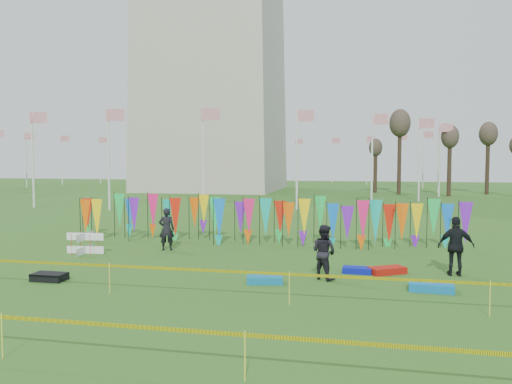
% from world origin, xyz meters
% --- Properties ---
extents(ground, '(160.00, 160.00, 0.00)m').
position_xyz_m(ground, '(0.00, 0.00, 0.00)').
color(ground, '#2B5818').
rests_on(ground, ground).
extents(flagpole_ring, '(57.40, 56.16, 8.00)m').
position_xyz_m(flagpole_ring, '(-14.00, 48.00, 4.00)').
color(flagpole_ring, silver).
rests_on(flagpole_ring, ground).
extents(banner_row, '(18.64, 0.64, 2.09)m').
position_xyz_m(banner_row, '(0.28, 7.25, 1.20)').
color(banner_row, black).
rests_on(banner_row, ground).
extents(caution_tape_near, '(26.00, 0.02, 0.90)m').
position_xyz_m(caution_tape_near, '(-0.22, -2.09, 0.78)').
color(caution_tape_near, '#F7F405').
rests_on(caution_tape_near, ground).
extents(caution_tape_far, '(26.00, 0.02, 0.90)m').
position_xyz_m(caution_tape_far, '(-0.22, -6.82, 0.78)').
color(caution_tape_far, '#F7F405').
rests_on(caution_tape_far, ground).
extents(box_kite, '(0.80, 0.80, 0.89)m').
position_xyz_m(box_kite, '(-6.14, 3.37, 0.44)').
color(box_kite, red).
rests_on(box_kite, ground).
extents(person_left, '(0.77, 0.65, 1.81)m').
position_xyz_m(person_left, '(-3.18, 4.85, 0.91)').
color(person_left, black).
rests_on(person_left, ground).
extents(person_mid, '(1.01, 0.91, 1.77)m').
position_xyz_m(person_mid, '(3.78, 0.98, 0.89)').
color(person_mid, black).
rests_on(person_mid, ground).
extents(person_right, '(1.17, 0.68, 1.98)m').
position_xyz_m(person_right, '(8.04, 2.39, 0.99)').
color(person_right, black).
rests_on(person_right, ground).
extents(kite_bag_turquoise, '(1.20, 0.76, 0.22)m').
position_xyz_m(kite_bag_turquoise, '(2.02, 0.07, 0.11)').
color(kite_bag_turquoise, '#0B71A9').
rests_on(kite_bag_turquoise, ground).
extents(kite_bag_blue, '(0.99, 0.56, 0.20)m').
position_xyz_m(kite_bag_blue, '(4.83, 2.10, 0.10)').
color(kite_bag_blue, '#0A15B0').
rests_on(kite_bag_blue, ground).
extents(kite_bag_red, '(1.35, 1.13, 0.23)m').
position_xyz_m(kite_bag_red, '(5.83, 2.22, 0.11)').
color(kite_bag_red, '#B2150B').
rests_on(kite_bag_red, ground).
extents(kite_bag_black, '(1.05, 0.62, 0.24)m').
position_xyz_m(kite_bag_black, '(-4.78, -1.02, 0.12)').
color(kite_bag_black, black).
rests_on(kite_bag_black, ground).
extents(kite_bag_teal, '(1.29, 0.69, 0.24)m').
position_xyz_m(kite_bag_teal, '(6.97, 0.14, 0.12)').
color(kite_bag_teal, '#0C6DB4').
rests_on(kite_bag_teal, ground).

